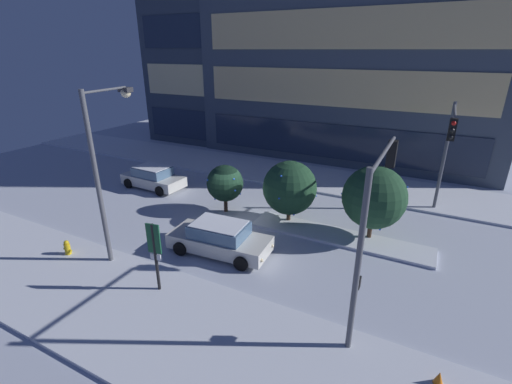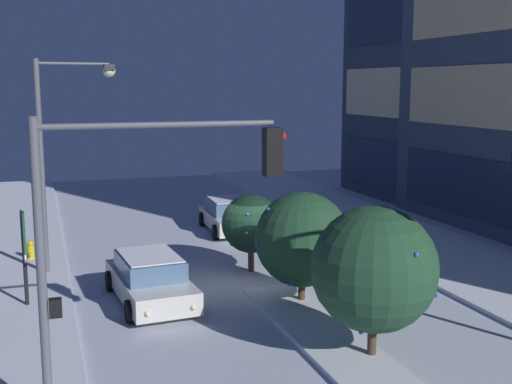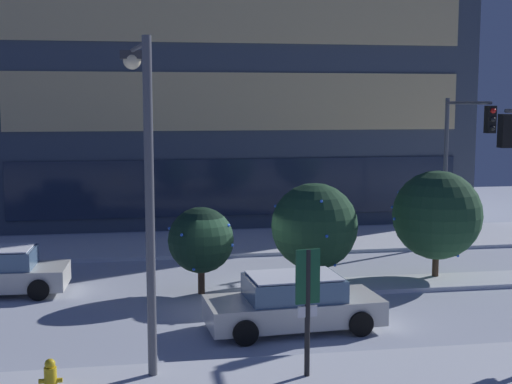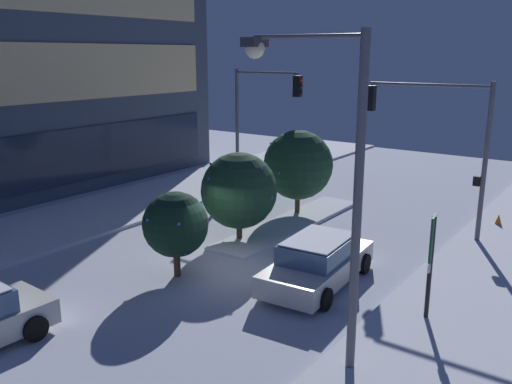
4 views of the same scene
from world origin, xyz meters
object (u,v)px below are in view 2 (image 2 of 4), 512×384
object	(u,v)px
decorated_tree_right_of_median	(251,224)
decorated_tree_median	(374,269)
traffic_light_corner_near_right	(142,211)
decorated_tree_left_of_median	(302,239)
parking_info_sign	(24,248)
street_lamp_arched	(62,136)
car_near	(150,279)
car_far	(229,216)
fire_hydrant	(31,252)

from	to	relation	value
decorated_tree_right_of_median	decorated_tree_median	bearing A→B (deg)	3.05
traffic_light_corner_near_right	decorated_tree_left_of_median	xyz separation A→B (m)	(-5.09, 5.52, -2.17)
decorated_tree_right_of_median	traffic_light_corner_near_right	bearing A→B (deg)	-30.02
parking_info_sign	decorated_tree_right_of_median	distance (m)	7.74
traffic_light_corner_near_right	street_lamp_arched	bearing A→B (deg)	95.77
car_near	decorated_tree_median	xyz separation A→B (m)	(5.96, 4.40, 1.56)
parking_info_sign	street_lamp_arched	bearing A→B (deg)	59.41
parking_info_sign	decorated_tree_right_of_median	size ratio (longest dim) A/B	1.06
parking_info_sign	car_far	bearing A→B (deg)	34.15
fire_hydrant	decorated_tree_right_of_median	xyz separation A→B (m)	(3.78, 7.50, 1.34)
car_far	street_lamp_arched	size ratio (longest dim) A/B	0.61
car_far	parking_info_sign	bearing A→B (deg)	135.52
car_near	parking_info_sign	world-z (taller)	parking_info_sign
car_far	decorated_tree_left_of_median	world-z (taller)	decorated_tree_left_of_median
car_near	decorated_tree_left_of_median	distance (m)	4.83
car_far	decorated_tree_median	size ratio (longest dim) A/B	1.19
car_near	street_lamp_arched	world-z (taller)	street_lamp_arched
car_far	fire_hydrant	world-z (taller)	car_far
car_near	car_far	distance (m)	9.94
parking_info_sign	decorated_tree_left_of_median	distance (m)	8.23
car_near	decorated_tree_left_of_median	size ratio (longest dim) A/B	1.42
traffic_light_corner_near_right	decorated_tree_median	xyz separation A→B (m)	(-0.78, 5.57, -1.91)
street_lamp_arched	parking_info_sign	size ratio (longest dim) A/B	2.52
parking_info_sign	decorated_tree_right_of_median	xyz separation A→B (m)	(-1.65, 7.56, -0.14)
car_near	fire_hydrant	distance (m)	6.91
decorated_tree_median	decorated_tree_left_of_median	xyz separation A→B (m)	(-4.31, -0.05, -0.26)
fire_hydrant	parking_info_sign	bearing A→B (deg)	-0.63
parking_info_sign	decorated_tree_median	distance (m)	10.28
car_near	traffic_light_corner_near_right	xyz separation A→B (m)	(6.75, -1.17, 3.47)
traffic_light_corner_near_right	fire_hydrant	bearing A→B (deg)	100.57
car_far	traffic_light_corner_near_right	world-z (taller)	traffic_light_corner_near_right
decorated_tree_median	decorated_tree_right_of_median	xyz separation A→B (m)	(-8.11, -0.43, -0.53)
decorated_tree_median	decorated_tree_right_of_median	bearing A→B (deg)	-176.95
decorated_tree_median	traffic_light_corner_near_right	bearing A→B (deg)	-81.98
street_lamp_arched	parking_info_sign	distance (m)	4.75
street_lamp_arched	fire_hydrant	xyz separation A→B (m)	(-2.01, -1.29, -4.48)
decorated_tree_left_of_median	decorated_tree_median	bearing A→B (deg)	0.67
street_lamp_arched	parking_info_sign	world-z (taller)	street_lamp_arched
fire_hydrant	car_near	bearing A→B (deg)	30.81
traffic_light_corner_near_right	decorated_tree_median	bearing A→B (deg)	8.02
car_far	street_lamp_arched	bearing A→B (deg)	125.01
car_far	parking_info_sign	size ratio (longest dim) A/B	1.53
fire_hydrant	decorated_tree_median	distance (m)	14.42
decorated_tree_left_of_median	decorated_tree_right_of_median	world-z (taller)	decorated_tree_left_of_median
traffic_light_corner_near_right	fire_hydrant	xyz separation A→B (m)	(-12.68, -2.37, -3.78)
street_lamp_arched	decorated_tree_median	size ratio (longest dim) A/B	1.97
car_near	car_far	size ratio (longest dim) A/B	1.08
car_near	parking_info_sign	bearing A→B (deg)	-101.98
parking_info_sign	decorated_tree_left_of_median	xyz separation A→B (m)	(2.14, 7.95, 0.13)
traffic_light_corner_near_right	decorated_tree_median	size ratio (longest dim) A/B	1.59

